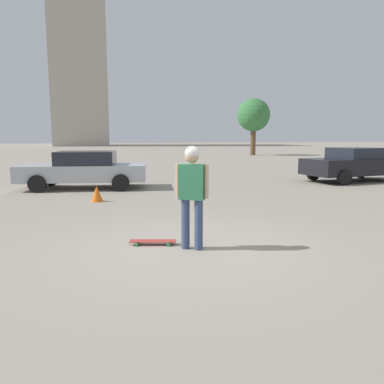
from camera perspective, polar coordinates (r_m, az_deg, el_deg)
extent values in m
plane|color=gray|center=(6.49, 0.00, -8.65)|extent=(220.00, 220.00, 0.00)
cylinder|color=#38476B|center=(6.41, -1.00, -4.88)|extent=(0.14, 0.14, 0.86)
cylinder|color=#38476B|center=(6.35, 1.01, -5.01)|extent=(0.14, 0.14, 0.86)
cube|color=#2D724C|center=(6.25, 0.00, 1.55)|extent=(0.40, 0.46, 0.59)
cylinder|color=tan|center=(6.32, -2.17, 1.75)|extent=(0.07, 0.07, 0.56)
cylinder|color=tan|center=(6.19, 2.22, 1.61)|extent=(0.07, 0.07, 0.56)
sphere|color=tan|center=(6.21, 0.00, 5.51)|extent=(0.23, 0.23, 0.23)
sphere|color=silver|center=(6.21, 0.00, 5.89)|extent=(0.24, 0.24, 0.24)
cube|color=#A5332D|center=(6.74, -5.97, -7.43)|extent=(0.42, 0.85, 0.01)
cylinder|color=green|center=(6.69, -8.48, -7.95)|extent=(0.05, 0.07, 0.06)
cylinder|color=green|center=(6.89, -8.21, -7.45)|extent=(0.05, 0.07, 0.06)
cylinder|color=green|center=(6.63, -3.62, -8.03)|extent=(0.05, 0.07, 0.06)
cylinder|color=green|center=(6.83, -3.50, -7.52)|extent=(0.05, 0.07, 0.06)
cube|color=#ADB2B7|center=(14.44, -16.16, 2.89)|extent=(2.68, 4.82, 0.58)
cube|color=#1E232D|center=(14.38, -15.80, 5.02)|extent=(2.03, 2.32, 0.49)
cylinder|color=black|center=(13.88, -22.52, 1.16)|extent=(0.31, 0.64, 0.61)
cylinder|color=black|center=(15.67, -20.64, 2.02)|extent=(0.31, 0.64, 0.61)
cylinder|color=black|center=(13.37, -10.81, 1.40)|extent=(0.31, 0.64, 0.61)
cylinder|color=black|center=(15.22, -10.28, 2.26)|extent=(0.31, 0.64, 0.61)
cube|color=black|center=(17.54, 23.42, 3.62)|extent=(2.17, 4.47, 0.67)
cube|color=#1E232D|center=(17.59, 23.78, 5.46)|extent=(1.82, 2.07, 0.46)
cylinder|color=black|center=(15.97, 22.22, 2.06)|extent=(0.24, 0.63, 0.62)
cylinder|color=black|center=(17.38, 18.01, 2.74)|extent=(0.24, 0.63, 0.62)
cylinder|color=black|center=(19.18, 24.30, 2.91)|extent=(0.24, 0.63, 0.62)
cube|color=#B2A899|center=(87.68, -17.06, 19.06)|extent=(15.54, 11.00, 37.20)
cylinder|color=brown|center=(39.58, 9.27, 7.70)|extent=(0.55, 0.55, 2.94)
sphere|color=#387A3D|center=(39.64, 9.37, 11.52)|extent=(3.36, 3.36, 3.36)
cone|color=orange|center=(11.41, -14.30, -0.26)|extent=(0.36, 0.36, 0.47)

